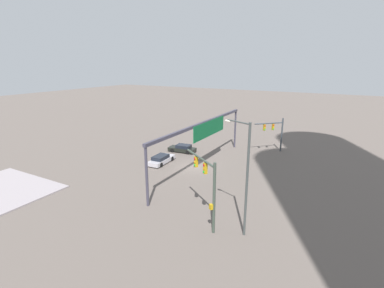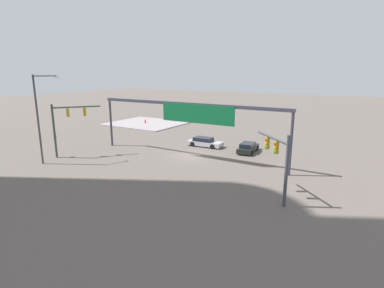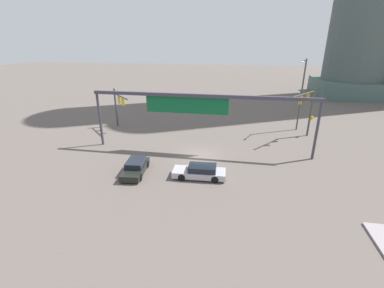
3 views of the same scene
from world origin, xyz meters
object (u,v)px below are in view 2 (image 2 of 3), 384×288
Objects in this scene: traffic_signal_opposite_side at (65,121)px; fire_hydrant_on_curb at (145,121)px; traffic_signal_near_corner at (279,156)px; streetlamp_curved_arm at (40,114)px; sedan_car_approaching at (205,142)px; sedan_car_waiting_far at (248,148)px.

fire_hydrant_on_curb is at bearing 54.14° from traffic_signal_opposite_side.
streetlamp_curved_arm is at bearing 53.60° from traffic_signal_near_corner.
streetlamp_curved_arm reaches higher than sedan_car_approaching.
traffic_signal_opposite_side is at bearing 107.67° from fire_hydrant_on_curb.
fire_hydrant_on_curb is (7.27, -22.82, -3.69)m from traffic_signal_opposite_side.
streetlamp_curved_arm is 1.97× the size of sedan_car_approaching.
traffic_signal_near_corner is 18.51m from sedan_car_approaching.
traffic_signal_near_corner is 39.21m from fire_hydrant_on_curb.
traffic_signal_opposite_side is 8.73× the size of fire_hydrant_on_curb.
traffic_signal_near_corner is 24.69m from traffic_signal_opposite_side.
traffic_signal_opposite_side reaches higher than traffic_signal_near_corner.
streetlamp_curved_arm is 13.35× the size of fire_hydrant_on_curb.
streetlamp_curved_arm is at bearing -127.29° from sedan_car_approaching.
traffic_signal_near_corner is 0.57× the size of streetlamp_curved_arm.
streetlamp_curved_arm reaches higher than fire_hydrant_on_curb.
sedan_car_approaching is at bearing 85.84° from sedan_car_waiting_far.
sedan_car_approaching is at bearing -5.11° from traffic_signal_opposite_side.
traffic_signal_opposite_side reaches higher than sedan_car_approaching.
sedan_car_waiting_far is (7.23, -12.68, -2.98)m from traffic_signal_near_corner.
sedan_car_approaching is 6.79× the size of fire_hydrant_on_curb.
fire_hydrant_on_curb is at bearing 149.25° from sedan_car_approaching.
streetlamp_curved_arm is at bearing -137.26° from traffic_signal_opposite_side.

